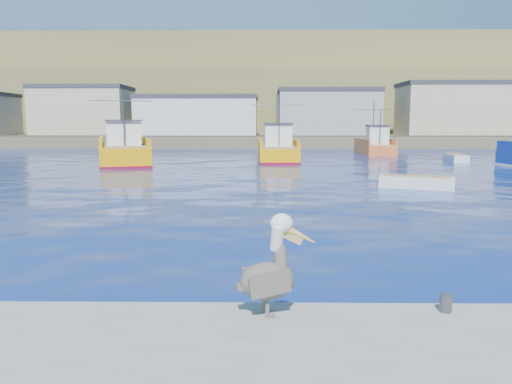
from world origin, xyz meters
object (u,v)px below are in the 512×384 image
boat_orange (375,145)px  skiff_far (456,158)px  trawler_yellow_b (277,150)px  skiff_mid (416,183)px  trawler_yellow_a (124,151)px  pelican (270,272)px

boat_orange → skiff_far: (5.23, -10.28, -0.75)m
trawler_yellow_b → skiff_mid: 21.35m
trawler_yellow_a → boat_orange: 28.11m
trawler_yellow_a → skiff_mid: size_ratio=3.09×
trawler_yellow_b → skiff_mid: trawler_yellow_b is taller
trawler_yellow_b → skiff_far: (16.59, -1.04, -0.72)m
skiff_mid → pelican: 21.47m
boat_orange → pelican: boat_orange is taller
trawler_yellow_b → pelican: 39.86m
boat_orange → pelican: (-12.66, -49.07, 0.19)m
skiff_far → pelican: size_ratio=2.41×
pelican → skiff_mid: bearing=66.9°
trawler_yellow_a → boat_orange: (25.21, 12.43, -0.07)m
boat_orange → skiff_mid: bearing=-98.2°
boat_orange → skiff_far: bearing=-63.0°
trawler_yellow_b → skiff_far: trawler_yellow_b is taller
skiff_mid → trawler_yellow_a: bearing=141.1°
boat_orange → pelican: size_ratio=4.89×
trawler_yellow_a → pelican: 38.73m
trawler_yellow_b → skiff_mid: (7.13, -20.11, -0.72)m
trawler_yellow_b → boat_orange: size_ratio=1.27×
skiff_far → trawler_yellow_b: bearing=176.4°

